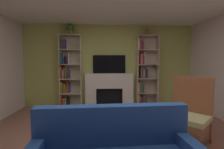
# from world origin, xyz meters

# --- Properties ---
(wall_back_accent) EXTENTS (5.38, 0.06, 2.54)m
(wall_back_accent) POSITION_xyz_m (0.00, 2.75, 1.27)
(wall_back_accent) COLOR #B2BE61
(wall_back_accent) RESTS_ON ground_plane
(fireplace) EXTENTS (1.58, 0.51, 1.03)m
(fireplace) POSITION_xyz_m (0.00, 2.62, 0.54)
(fireplace) COLOR white
(fireplace) RESTS_ON ground_plane
(tv) EXTENTS (1.01, 0.06, 0.57)m
(tv) POSITION_xyz_m (0.00, 2.69, 1.32)
(tv) COLOR black
(tv) RESTS_ON fireplace
(bookshelf_left) EXTENTS (0.65, 0.33, 2.19)m
(bookshelf_left) POSITION_xyz_m (-1.25, 2.60, 1.04)
(bookshelf_left) COLOR beige
(bookshelf_left) RESTS_ON ground_plane
(bookshelf_right) EXTENTS (0.65, 0.34, 2.19)m
(bookshelf_right) POSITION_xyz_m (1.08, 2.60, 1.01)
(bookshelf_right) COLOR beige
(bookshelf_right) RESTS_ON ground_plane
(potted_plant) EXTENTS (0.23, 0.23, 0.32)m
(potted_plant) POSITION_xyz_m (-1.17, 2.57, 2.37)
(potted_plant) COLOR #AC7044
(potted_plant) RESTS_ON bookshelf_left
(vase_with_flowers) EXTENTS (0.11, 0.11, 0.33)m
(vase_with_flowers) POSITION_xyz_m (1.17, 2.57, 2.31)
(vase_with_flowers) COLOR #974843
(vase_with_flowers) RESTS_ON bookshelf_right
(armchair) EXTENTS (0.87, 0.88, 1.13)m
(armchair) POSITION_xyz_m (1.29, 0.26, 0.55)
(armchair) COLOR brown
(armchair) RESTS_ON ground_plane
(coffee_table) EXTENTS (0.93, 0.41, 0.42)m
(coffee_table) POSITION_xyz_m (-0.07, -0.14, 0.36)
(coffee_table) COLOR #503628
(coffee_table) RESTS_ON ground_plane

